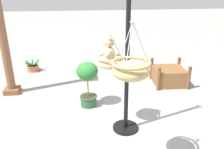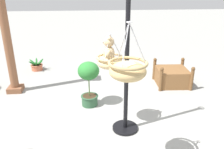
{
  "view_description": "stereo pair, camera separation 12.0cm",
  "coord_description": "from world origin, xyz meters",
  "px_view_note": "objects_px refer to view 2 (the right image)",
  "views": [
    {
      "loc": [
        -3.47,
        0.5,
        2.31
      ],
      "look_at": [
        -0.03,
        0.03,
        0.94
      ],
      "focal_mm": 36.06,
      "sensor_mm": 36.0,
      "label": 1
    },
    {
      "loc": [
        -3.48,
        0.38,
        2.31
      ],
      "look_at": [
        -0.03,
        0.03,
        0.94
      ],
      "focal_mm": 36.06,
      "sensor_mm": 36.0,
      "label": 2
    }
  ],
  "objects_px": {
    "hanging_basket_with_teddy": "(110,62)",
    "hanging_basket_left_high": "(128,70)",
    "teddy_bear": "(108,51)",
    "potted_plant_flowering_red": "(37,66)",
    "wooden_planter_box": "(172,76)",
    "greenhouse_pillar_left": "(6,31)",
    "display_pole_central": "(126,85)",
    "potted_plant_tall_leafy": "(89,80)"
  },
  "relations": [
    {
      "from": "potted_plant_flowering_red",
      "to": "potted_plant_tall_leafy",
      "type": "height_order",
      "value": "potted_plant_tall_leafy"
    },
    {
      "from": "hanging_basket_with_teddy",
      "to": "hanging_basket_left_high",
      "type": "relative_size",
      "value": 0.85
    },
    {
      "from": "hanging_basket_with_teddy",
      "to": "greenhouse_pillar_left",
      "type": "bearing_deg",
      "value": 52.57
    },
    {
      "from": "teddy_bear",
      "to": "potted_plant_flowering_red",
      "type": "xyz_separation_m",
      "value": [
        3.01,
        1.85,
        -1.25
      ]
    },
    {
      "from": "hanging_basket_with_teddy",
      "to": "teddy_bear",
      "type": "height_order",
      "value": "hanging_basket_with_teddy"
    },
    {
      "from": "display_pole_central",
      "to": "wooden_planter_box",
      "type": "relative_size",
      "value": 3.04
    },
    {
      "from": "hanging_basket_left_high",
      "to": "wooden_planter_box",
      "type": "relative_size",
      "value": 0.78
    },
    {
      "from": "greenhouse_pillar_left",
      "to": "potted_plant_flowering_red",
      "type": "relative_size",
      "value": 6.05
    },
    {
      "from": "teddy_bear",
      "to": "potted_plant_tall_leafy",
      "type": "distance_m",
      "value": 1.15
    },
    {
      "from": "greenhouse_pillar_left",
      "to": "potted_plant_tall_leafy",
      "type": "relative_size",
      "value": 3.13
    },
    {
      "from": "teddy_bear",
      "to": "greenhouse_pillar_left",
      "type": "distance_m",
      "value": 2.6
    },
    {
      "from": "wooden_planter_box",
      "to": "potted_plant_tall_leafy",
      "type": "bearing_deg",
      "value": 112.48
    },
    {
      "from": "teddy_bear",
      "to": "potted_plant_tall_leafy",
      "type": "relative_size",
      "value": 0.44
    },
    {
      "from": "hanging_basket_left_high",
      "to": "potted_plant_flowering_red",
      "type": "distance_m",
      "value": 4.69
    },
    {
      "from": "teddy_bear",
      "to": "hanging_basket_left_high",
      "type": "relative_size",
      "value": 0.62
    },
    {
      "from": "display_pole_central",
      "to": "greenhouse_pillar_left",
      "type": "relative_size",
      "value": 0.89
    },
    {
      "from": "potted_plant_flowering_red",
      "to": "potted_plant_tall_leafy",
      "type": "bearing_deg",
      "value": -145.92
    },
    {
      "from": "potted_plant_flowering_red",
      "to": "display_pole_central",
      "type": "bearing_deg",
      "value": -146.08
    },
    {
      "from": "teddy_bear",
      "to": "potted_plant_tall_leafy",
      "type": "xyz_separation_m",
      "value": [
        0.76,
        0.33,
        -0.8
      ]
    },
    {
      "from": "teddy_bear",
      "to": "hanging_basket_left_high",
      "type": "xyz_separation_m",
      "value": [
        -1.03,
        -0.13,
        0.05
      ]
    },
    {
      "from": "potted_plant_flowering_red",
      "to": "wooden_planter_box",
      "type": "bearing_deg",
      "value": -111.47
    },
    {
      "from": "hanging_basket_with_teddy",
      "to": "potted_plant_flowering_red",
      "type": "relative_size",
      "value": 1.16
    },
    {
      "from": "hanging_basket_with_teddy",
      "to": "potted_plant_flowering_red",
      "type": "height_order",
      "value": "hanging_basket_with_teddy"
    },
    {
      "from": "display_pole_central",
      "to": "teddy_bear",
      "type": "xyz_separation_m",
      "value": [
        0.15,
        0.27,
        0.54
      ]
    },
    {
      "from": "display_pole_central",
      "to": "potted_plant_flowering_red",
      "type": "bearing_deg",
      "value": 33.92
    },
    {
      "from": "wooden_planter_box",
      "to": "potted_plant_tall_leafy",
      "type": "relative_size",
      "value": 0.91
    },
    {
      "from": "greenhouse_pillar_left",
      "to": "potted_plant_flowering_red",
      "type": "height_order",
      "value": "greenhouse_pillar_left"
    },
    {
      "from": "greenhouse_pillar_left",
      "to": "potted_plant_flowering_red",
      "type": "bearing_deg",
      "value": -8.18
    },
    {
      "from": "potted_plant_flowering_red",
      "to": "potted_plant_tall_leafy",
      "type": "distance_m",
      "value": 2.76
    },
    {
      "from": "hanging_basket_left_high",
      "to": "teddy_bear",
      "type": "bearing_deg",
      "value": 7.39
    },
    {
      "from": "potted_plant_flowering_red",
      "to": "hanging_basket_with_teddy",
      "type": "bearing_deg",
      "value": -148.08
    },
    {
      "from": "teddy_bear",
      "to": "wooden_planter_box",
      "type": "distance_m",
      "value": 2.61
    },
    {
      "from": "display_pole_central",
      "to": "teddy_bear",
      "type": "bearing_deg",
      "value": 61.06
    },
    {
      "from": "potted_plant_tall_leafy",
      "to": "potted_plant_flowering_red",
      "type": "bearing_deg",
      "value": 34.08
    },
    {
      "from": "teddy_bear",
      "to": "display_pole_central",
      "type": "bearing_deg",
      "value": -118.94
    },
    {
      "from": "display_pole_central",
      "to": "hanging_basket_with_teddy",
      "type": "height_order",
      "value": "display_pole_central"
    },
    {
      "from": "display_pole_central",
      "to": "teddy_bear",
      "type": "distance_m",
      "value": 0.62
    },
    {
      "from": "display_pole_central",
      "to": "teddy_bear",
      "type": "relative_size",
      "value": 6.33
    },
    {
      "from": "hanging_basket_left_high",
      "to": "greenhouse_pillar_left",
      "type": "height_order",
      "value": "greenhouse_pillar_left"
    },
    {
      "from": "hanging_basket_with_teddy",
      "to": "potted_plant_flowering_red",
      "type": "bearing_deg",
      "value": 31.92
    },
    {
      "from": "hanging_basket_left_high",
      "to": "greenhouse_pillar_left",
      "type": "xyz_separation_m",
      "value": [
        2.62,
        2.19,
        -0.0
      ]
    },
    {
      "from": "hanging_basket_left_high",
      "to": "display_pole_central",
      "type": "bearing_deg",
      "value": -8.92
    }
  ]
}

